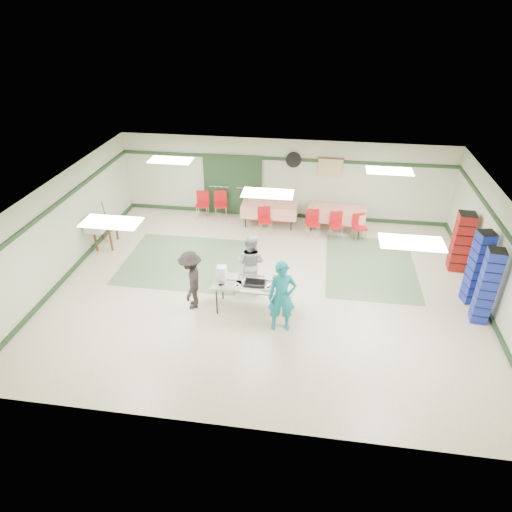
# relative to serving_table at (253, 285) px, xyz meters

# --- Properties ---
(floor) EXTENTS (11.00, 11.00, 0.00)m
(floor) POSITION_rel_serving_table_xyz_m (0.20, 0.98, -0.72)
(floor) COLOR beige
(floor) RESTS_ON ground
(ceiling) EXTENTS (11.00, 11.00, 0.00)m
(ceiling) POSITION_rel_serving_table_xyz_m (0.20, 0.98, 1.98)
(ceiling) COLOR silver
(ceiling) RESTS_ON wall_back
(wall_back) EXTENTS (11.00, 0.00, 11.00)m
(wall_back) POSITION_rel_serving_table_xyz_m (0.20, 5.48, 0.63)
(wall_back) COLOR beige
(wall_back) RESTS_ON floor
(wall_front) EXTENTS (11.00, 0.00, 11.00)m
(wall_front) POSITION_rel_serving_table_xyz_m (0.20, -3.52, 0.63)
(wall_front) COLOR beige
(wall_front) RESTS_ON floor
(wall_left) EXTENTS (0.00, 9.00, 9.00)m
(wall_left) POSITION_rel_serving_table_xyz_m (-5.30, 0.98, 0.63)
(wall_left) COLOR beige
(wall_left) RESTS_ON floor
(wall_right) EXTENTS (0.00, 9.00, 9.00)m
(wall_right) POSITION_rel_serving_table_xyz_m (5.70, 0.98, 0.63)
(wall_right) COLOR beige
(wall_right) RESTS_ON floor
(trim_back) EXTENTS (11.00, 0.06, 0.10)m
(trim_back) POSITION_rel_serving_table_xyz_m (0.20, 5.45, 1.33)
(trim_back) COLOR #1E381F
(trim_back) RESTS_ON wall_back
(baseboard_back) EXTENTS (11.00, 0.06, 0.12)m
(baseboard_back) POSITION_rel_serving_table_xyz_m (0.20, 5.45, -0.66)
(baseboard_back) COLOR #1E381F
(baseboard_back) RESTS_ON floor
(trim_left) EXTENTS (0.06, 9.00, 0.10)m
(trim_left) POSITION_rel_serving_table_xyz_m (-5.27, 0.98, 1.33)
(trim_left) COLOR #1E381F
(trim_left) RESTS_ON wall_back
(baseboard_left) EXTENTS (0.06, 9.00, 0.12)m
(baseboard_left) POSITION_rel_serving_table_xyz_m (-5.27, 0.98, -0.66)
(baseboard_left) COLOR #1E381F
(baseboard_left) RESTS_ON floor
(trim_right) EXTENTS (0.06, 9.00, 0.10)m
(trim_right) POSITION_rel_serving_table_xyz_m (5.67, 0.98, 1.33)
(trim_right) COLOR #1E381F
(trim_right) RESTS_ON wall_back
(baseboard_right) EXTENTS (0.06, 9.00, 0.12)m
(baseboard_right) POSITION_rel_serving_table_xyz_m (5.67, 0.98, -0.66)
(baseboard_right) COLOR #1E381F
(baseboard_right) RESTS_ON floor
(green_patch_a) EXTENTS (3.50, 3.00, 0.01)m
(green_patch_a) POSITION_rel_serving_table_xyz_m (-2.30, 1.98, -0.72)
(green_patch_a) COLOR #597857
(green_patch_a) RESTS_ON floor
(green_patch_b) EXTENTS (2.50, 3.50, 0.01)m
(green_patch_b) POSITION_rel_serving_table_xyz_m (3.00, 2.48, -0.72)
(green_patch_b) COLOR #597857
(green_patch_b) RESTS_ON floor
(double_door_left) EXTENTS (0.90, 0.06, 2.10)m
(double_door_left) POSITION_rel_serving_table_xyz_m (-2.00, 5.42, 0.33)
(double_door_left) COLOR gray
(double_door_left) RESTS_ON floor
(double_door_right) EXTENTS (0.90, 0.06, 2.10)m
(double_door_right) POSITION_rel_serving_table_xyz_m (-1.05, 5.42, 0.33)
(double_door_right) COLOR gray
(double_door_right) RESTS_ON floor
(door_frame) EXTENTS (2.00, 0.03, 2.15)m
(door_frame) POSITION_rel_serving_table_xyz_m (-1.53, 5.40, 0.33)
(door_frame) COLOR #1E381F
(door_frame) RESTS_ON floor
(wall_fan) EXTENTS (0.50, 0.10, 0.50)m
(wall_fan) POSITION_rel_serving_table_xyz_m (0.50, 5.42, 1.33)
(wall_fan) COLOR black
(wall_fan) RESTS_ON wall_back
(scroll_banner) EXTENTS (0.80, 0.02, 0.60)m
(scroll_banner) POSITION_rel_serving_table_xyz_m (1.70, 5.42, 1.13)
(scroll_banner) COLOR #D3B284
(scroll_banner) RESTS_ON wall_back
(serving_table) EXTENTS (1.96, 0.82, 0.76)m
(serving_table) POSITION_rel_serving_table_xyz_m (0.00, 0.00, 0.00)
(serving_table) COLOR #B8B8B3
(serving_table) RESTS_ON floor
(sheet_tray_right) EXTENTS (0.56, 0.43, 0.02)m
(sheet_tray_right) POSITION_rel_serving_table_xyz_m (0.51, -0.07, 0.05)
(sheet_tray_right) COLOR silver
(sheet_tray_right) RESTS_ON serving_table
(sheet_tray_mid) EXTENTS (0.64, 0.49, 0.02)m
(sheet_tray_mid) POSITION_rel_serving_table_xyz_m (-0.09, 0.08, 0.05)
(sheet_tray_mid) COLOR silver
(sheet_tray_mid) RESTS_ON serving_table
(sheet_tray_left) EXTENTS (0.58, 0.44, 0.02)m
(sheet_tray_left) POSITION_rel_serving_table_xyz_m (-0.55, -0.17, 0.05)
(sheet_tray_left) COLOR silver
(sheet_tray_left) RESTS_ON serving_table
(baking_pan) EXTENTS (0.50, 0.32, 0.08)m
(baking_pan) POSITION_rel_serving_table_xyz_m (0.05, -0.04, 0.08)
(baking_pan) COLOR black
(baking_pan) RESTS_ON serving_table
(foam_box_stack) EXTENTS (0.22, 0.20, 0.35)m
(foam_box_stack) POSITION_rel_serving_table_xyz_m (-0.78, 0.08, 0.22)
(foam_box_stack) COLOR white
(foam_box_stack) RESTS_ON serving_table
(volunteer_teal) EXTENTS (0.70, 0.52, 1.76)m
(volunteer_teal) POSITION_rel_serving_table_xyz_m (0.74, -0.61, 0.16)
(volunteer_teal) COLOR teal
(volunteer_teal) RESTS_ON floor
(volunteer_grey) EXTENTS (0.93, 0.82, 1.61)m
(volunteer_grey) POSITION_rel_serving_table_xyz_m (-0.20, 0.85, 0.09)
(volunteer_grey) COLOR #94959A
(volunteer_grey) RESTS_ON floor
(volunteer_dark) EXTENTS (0.71, 1.06, 1.52)m
(volunteer_dark) POSITION_rel_serving_table_xyz_m (-1.51, -0.08, 0.04)
(volunteer_dark) COLOR black
(volunteer_dark) RESTS_ON floor
(dining_table_a) EXTENTS (1.92, 1.04, 0.77)m
(dining_table_a) POSITION_rel_serving_table_xyz_m (2.02, 4.70, -0.15)
(dining_table_a) COLOR red
(dining_table_a) RESTS_ON floor
(dining_table_b) EXTENTS (1.81, 0.82, 0.77)m
(dining_table_b) POSITION_rel_serving_table_xyz_m (-0.18, 4.70, -0.15)
(dining_table_b) COLOR red
(dining_table_b) RESTS_ON floor
(chair_a) EXTENTS (0.45, 0.46, 0.86)m
(chair_a) POSITION_rel_serving_table_xyz_m (1.99, 4.13, -0.19)
(chair_a) COLOR red
(chair_a) RESTS_ON floor
(chair_b) EXTENTS (0.47, 0.47, 0.88)m
(chair_b) POSITION_rel_serving_table_xyz_m (1.25, 4.13, -0.18)
(chair_b) COLOR red
(chair_b) RESTS_ON floor
(chair_c) EXTENTS (0.50, 0.50, 0.84)m
(chair_c) POSITION_rel_serving_table_xyz_m (2.70, 4.13, -0.20)
(chair_c) COLOR red
(chair_c) RESTS_ON floor
(chair_d) EXTENTS (0.51, 0.51, 0.87)m
(chair_d) POSITION_rel_serving_table_xyz_m (-0.27, 4.13, -0.18)
(chair_d) COLOR red
(chair_d) RESTS_ON floor
(chair_loose_a) EXTENTS (0.52, 0.52, 0.94)m
(chair_loose_a) POSITION_rel_serving_table_xyz_m (-1.90, 5.06, -0.14)
(chair_loose_a) COLOR red
(chair_loose_a) RESTS_ON floor
(chair_loose_b) EXTENTS (0.47, 0.47, 0.93)m
(chair_loose_b) POSITION_rel_serving_table_xyz_m (-2.52, 4.99, -0.15)
(chair_loose_b) COLOR red
(chair_loose_b) RESTS_ON floor
(crate_stack_blue_a) EXTENTS (0.44, 0.44, 1.95)m
(crate_stack_blue_a) POSITION_rel_serving_table_xyz_m (5.35, 1.15, 0.26)
(crate_stack_blue_a) COLOR #1A279D
(crate_stack_blue_a) RESTS_ON floor
(crate_stack_red) EXTENTS (0.47, 0.47, 1.71)m
(crate_stack_red) POSITION_rel_serving_table_xyz_m (5.35, 2.72, 0.14)
(crate_stack_red) COLOR maroon
(crate_stack_red) RESTS_ON floor
(crate_stack_blue_b) EXTENTS (0.41, 0.41, 1.92)m
(crate_stack_blue_b) POSITION_rel_serving_table_xyz_m (5.35, 0.35, 0.24)
(crate_stack_blue_b) COLOR #1A279D
(crate_stack_blue_b) RESTS_ON floor
(printer_table) EXTENTS (0.71, 0.96, 0.74)m
(printer_table) POSITION_rel_serving_table_xyz_m (-4.95, 2.60, -0.08)
(printer_table) COLOR brown
(printer_table) RESTS_ON floor
(office_printer) EXTENTS (0.53, 0.46, 0.42)m
(office_printer) POSITION_rel_serving_table_xyz_m (-4.95, 2.08, 0.24)
(office_printer) COLOR #BABAB5
(office_printer) RESTS_ON printer_table
(broom) EXTENTS (0.07, 0.21, 1.31)m
(broom) POSITION_rel_serving_table_xyz_m (-5.03, 2.92, -0.04)
(broom) COLOR brown
(broom) RESTS_ON floor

